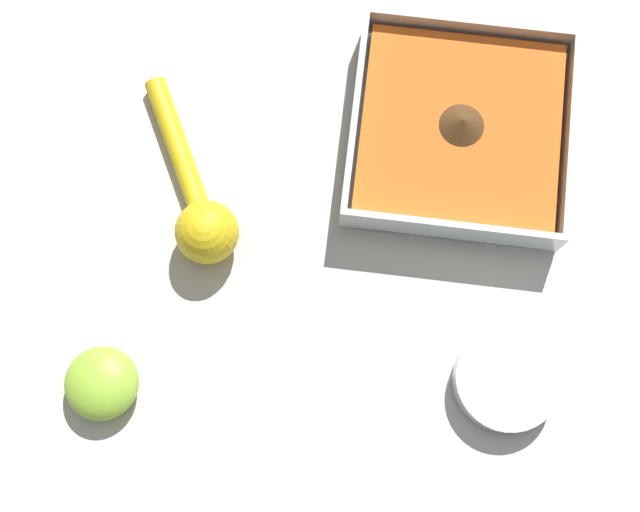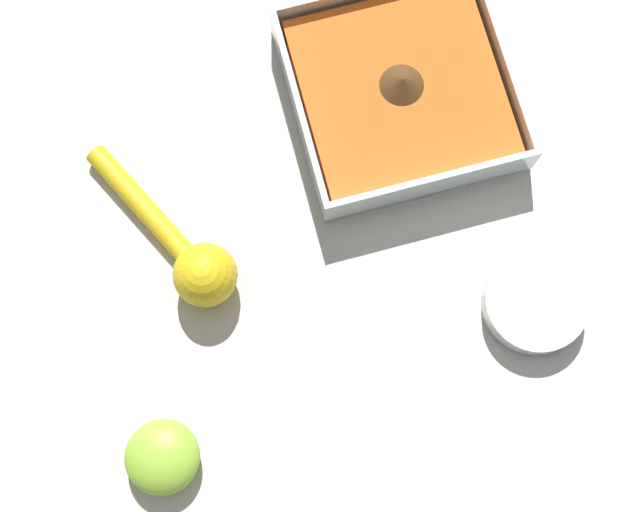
{
  "view_description": "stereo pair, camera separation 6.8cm",
  "coord_description": "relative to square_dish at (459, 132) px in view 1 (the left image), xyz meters",
  "views": [
    {
      "loc": [
        -0.09,
        -0.27,
        0.82
      ],
      "look_at": [
        -0.11,
        -0.09,
        0.03
      ],
      "focal_mm": 50.0,
      "sensor_mm": 36.0,
      "label": 1
    },
    {
      "loc": [
        -0.15,
        -0.26,
        0.82
      ],
      "look_at": [
        -0.11,
        -0.09,
        0.03
      ],
      "focal_mm": 50.0,
      "sensor_mm": 36.0,
      "label": 2
    }
  ],
  "objects": [
    {
      "name": "lemon_squeezer",
      "position": [
        -0.23,
        -0.11,
        0.01
      ],
      "size": [
        0.12,
        0.18,
        0.06
      ],
      "rotation": [
        0.0,
        0.0,
        5.19
      ],
      "color": "yellow",
      "rests_on": "ground_plane"
    },
    {
      "name": "lemon_half",
      "position": [
        -0.3,
        -0.28,
        -0.0
      ],
      "size": [
        0.07,
        0.07,
        0.04
      ],
      "color": "#93CC38",
      "rests_on": "ground_plane"
    },
    {
      "name": "ground_plane",
      "position": [
        -0.01,
        -0.05,
        -0.02
      ],
      "size": [
        4.0,
        4.0,
        0.0
      ],
      "primitive_type": "plane",
      "color": "beige"
    },
    {
      "name": "square_dish",
      "position": [
        0.0,
        0.0,
        0.0
      ],
      "size": [
        0.21,
        0.21,
        0.05
      ],
      "color": "silver",
      "rests_on": "ground_plane"
    },
    {
      "name": "spice_bowl",
      "position": [
        0.06,
        -0.23,
        -0.01
      ],
      "size": [
        0.1,
        0.1,
        0.03
      ],
      "color": "silver",
      "rests_on": "ground_plane"
    }
  ]
}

